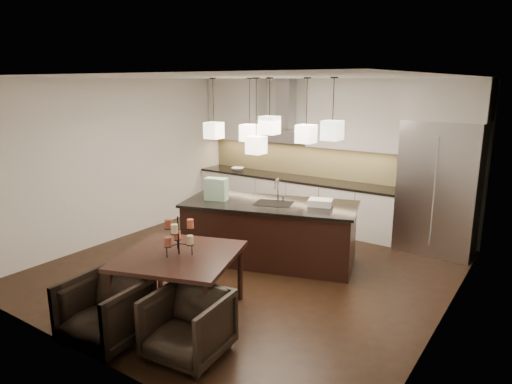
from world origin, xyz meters
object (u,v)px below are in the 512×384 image
Objects in this scene: armchair_left at (105,311)px; island_body at (270,233)px; armchair_right at (188,325)px; refrigerator at (439,188)px; dining_table at (180,284)px.

island_body is at bearing 81.16° from armchair_left.
armchair_right is at bearing -92.31° from island_body.
refrigerator reaches higher than armchair_right.
island_body is (-2.02, -1.92, -0.63)m from refrigerator.
island_body is 3.36× the size of armchair_right.
refrigerator reaches higher than island_body.
refrigerator is at bearing 44.60° from dining_table.
refrigerator is 1.66× the size of dining_table.
armchair_right is (-1.31, -4.55, -0.73)m from refrigerator.
dining_table is (-1.98, -3.96, -0.69)m from refrigerator.
island_body reaches higher than armchair_left.
island_body is 3.19× the size of armchair_left.
armchair_left reaches higher than armchair_right.
island_body is 2.95m from armchair_left.
dining_table is (0.05, -2.04, -0.06)m from island_body.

